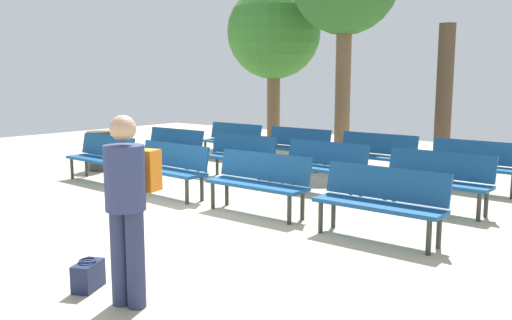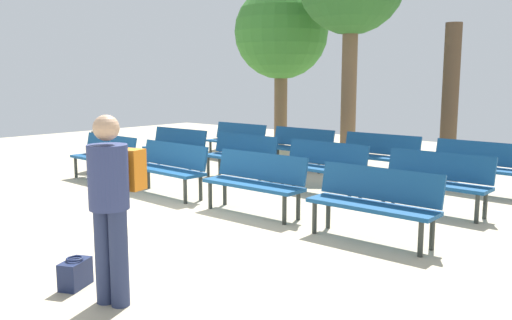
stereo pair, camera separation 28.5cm
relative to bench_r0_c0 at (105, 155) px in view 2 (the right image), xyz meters
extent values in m
plane|color=#BCAD8E|center=(2.84, -1.63, -0.50)|extent=(24.00, 24.00, 0.00)
cube|color=navy|center=(0.00, -0.08, -0.07)|extent=(1.61, 0.48, 0.05)
cube|color=navy|center=(0.00, 0.12, 0.17)|extent=(1.60, 0.17, 0.40)
cylinder|color=#2D332D|center=(-0.71, -0.22, -0.30)|extent=(0.06, 0.06, 0.40)
cylinder|color=#2D332D|center=(0.69, -0.26, -0.30)|extent=(0.06, 0.06, 0.40)
cylinder|color=#2D332D|center=(-0.70, 0.10, -0.30)|extent=(0.06, 0.06, 0.40)
cylinder|color=#2D332D|center=(0.70, 0.06, -0.30)|extent=(0.06, 0.06, 0.40)
cube|color=navy|center=(1.93, -0.13, -0.07)|extent=(1.62, 0.50, 0.05)
cube|color=navy|center=(1.94, 0.07, 0.17)|extent=(1.60, 0.18, 0.40)
cylinder|color=#2D332D|center=(1.23, -0.26, -0.30)|extent=(0.06, 0.06, 0.40)
cylinder|color=#2D332D|center=(2.63, -0.31, -0.30)|extent=(0.06, 0.06, 0.40)
cylinder|color=#2D332D|center=(1.24, 0.06, -0.30)|extent=(0.06, 0.06, 0.40)
cylinder|color=#2D332D|center=(2.64, 0.00, -0.30)|extent=(0.06, 0.06, 0.40)
cube|color=navy|center=(3.84, -0.11, -0.07)|extent=(1.60, 0.46, 0.05)
cube|color=navy|center=(3.84, 0.09, 0.17)|extent=(1.60, 0.14, 0.40)
cylinder|color=#2D332D|center=(3.14, -0.28, -0.30)|extent=(0.06, 0.06, 0.40)
cylinder|color=#2D332D|center=(4.54, -0.26, -0.30)|extent=(0.06, 0.06, 0.40)
cylinder|color=#2D332D|center=(3.14, 0.04, -0.30)|extent=(0.06, 0.06, 0.40)
cylinder|color=#2D332D|center=(4.54, 0.06, -0.30)|extent=(0.06, 0.06, 0.40)
cube|color=navy|center=(5.78, -0.18, -0.07)|extent=(1.60, 0.45, 0.05)
cube|color=navy|center=(5.78, 0.02, 0.17)|extent=(1.60, 0.13, 0.40)
cylinder|color=#2D332D|center=(5.09, -0.34, -0.30)|extent=(0.06, 0.06, 0.40)
cylinder|color=#2D332D|center=(6.49, -0.33, -0.30)|extent=(0.06, 0.06, 0.40)
cylinder|color=#2D332D|center=(5.08, -0.02, -0.30)|extent=(0.06, 0.06, 0.40)
cylinder|color=#2D332D|center=(6.48, -0.01, -0.30)|extent=(0.06, 0.06, 0.40)
cube|color=navy|center=(0.00, 1.70, -0.07)|extent=(1.60, 0.44, 0.05)
cube|color=navy|center=(0.00, 1.90, 0.17)|extent=(1.60, 0.13, 0.40)
cylinder|color=#2D332D|center=(-0.70, 1.54, -0.30)|extent=(0.06, 0.06, 0.40)
cylinder|color=#2D332D|center=(0.70, 1.54, -0.30)|extent=(0.06, 0.06, 0.40)
cylinder|color=#2D332D|center=(-0.70, 1.86, -0.30)|extent=(0.06, 0.06, 0.40)
cylinder|color=#2D332D|center=(0.70, 1.86, -0.30)|extent=(0.06, 0.06, 0.40)
cube|color=navy|center=(1.91, 1.71, -0.07)|extent=(1.62, 0.50, 0.05)
cube|color=navy|center=(1.91, 1.91, 0.17)|extent=(1.60, 0.18, 0.40)
cylinder|color=#2D332D|center=(1.20, 1.58, -0.30)|extent=(0.06, 0.06, 0.40)
cylinder|color=#2D332D|center=(2.60, 1.53, -0.30)|extent=(0.06, 0.06, 0.40)
cylinder|color=#2D332D|center=(1.21, 1.90, -0.30)|extent=(0.06, 0.06, 0.40)
cylinder|color=#2D332D|center=(2.61, 1.85, -0.30)|extent=(0.06, 0.06, 0.40)
cube|color=navy|center=(3.81, 1.69, -0.07)|extent=(1.61, 0.50, 0.05)
cube|color=navy|center=(3.82, 1.89, 0.17)|extent=(1.60, 0.18, 0.40)
cylinder|color=#2D332D|center=(3.10, 1.55, -0.30)|extent=(0.06, 0.06, 0.40)
cylinder|color=#2D332D|center=(4.50, 1.50, -0.30)|extent=(0.06, 0.06, 0.40)
cylinder|color=#2D332D|center=(3.12, 1.87, -0.30)|extent=(0.06, 0.06, 0.40)
cylinder|color=#2D332D|center=(4.51, 1.82, -0.30)|extent=(0.06, 0.06, 0.40)
cube|color=navy|center=(5.80, 1.66, -0.07)|extent=(1.61, 0.47, 0.05)
cube|color=navy|center=(5.80, 1.86, 0.17)|extent=(1.60, 0.15, 0.40)
cylinder|color=#2D332D|center=(5.09, 1.51, -0.30)|extent=(0.06, 0.06, 0.40)
cylinder|color=#2D332D|center=(6.49, 1.48, -0.30)|extent=(0.06, 0.06, 0.40)
cylinder|color=#2D332D|center=(5.10, 1.83, -0.30)|extent=(0.06, 0.06, 0.40)
cylinder|color=#2D332D|center=(6.50, 1.80, -0.30)|extent=(0.06, 0.06, 0.40)
cube|color=navy|center=(0.08, 3.58, -0.07)|extent=(1.62, 0.50, 0.05)
cube|color=navy|center=(0.09, 3.78, 0.17)|extent=(1.60, 0.18, 0.40)
cylinder|color=#2D332D|center=(-0.63, 3.45, -0.30)|extent=(0.06, 0.06, 0.40)
cylinder|color=#2D332D|center=(0.77, 3.39, -0.30)|extent=(0.06, 0.06, 0.40)
cylinder|color=#2D332D|center=(-0.61, 3.77, -0.30)|extent=(0.06, 0.06, 0.40)
cylinder|color=#2D332D|center=(0.79, 3.71, -0.30)|extent=(0.06, 0.06, 0.40)
cube|color=navy|center=(1.99, 3.52, -0.07)|extent=(1.62, 0.50, 0.05)
cube|color=navy|center=(2.00, 3.72, 0.17)|extent=(1.60, 0.19, 0.40)
cylinder|color=#2D332D|center=(1.29, 3.39, -0.30)|extent=(0.06, 0.06, 0.40)
cylinder|color=#2D332D|center=(2.69, 3.34, -0.30)|extent=(0.06, 0.06, 0.40)
cylinder|color=#2D332D|center=(1.30, 3.71, -0.30)|extent=(0.06, 0.06, 0.40)
cylinder|color=#2D332D|center=(2.70, 3.66, -0.30)|extent=(0.06, 0.06, 0.40)
cube|color=navy|center=(3.90, 3.52, -0.07)|extent=(1.60, 0.44, 0.05)
cube|color=navy|center=(3.90, 3.72, 0.17)|extent=(1.60, 0.13, 0.40)
cylinder|color=#2D332D|center=(3.20, 3.36, -0.30)|extent=(0.06, 0.06, 0.40)
cylinder|color=#2D332D|center=(4.60, 3.36, -0.30)|extent=(0.06, 0.06, 0.40)
cylinder|color=#2D332D|center=(3.20, 3.68, -0.30)|extent=(0.06, 0.06, 0.40)
cylinder|color=#2D332D|center=(4.60, 3.68, -0.30)|extent=(0.06, 0.06, 0.40)
cube|color=navy|center=(5.81, 3.46, -0.07)|extent=(1.62, 0.51, 0.05)
cube|color=navy|center=(5.81, 3.66, 0.17)|extent=(1.60, 0.19, 0.40)
cylinder|color=#2D332D|center=(5.10, 3.33, -0.30)|extent=(0.06, 0.06, 0.40)
cylinder|color=#2D332D|center=(5.11, 3.65, -0.30)|extent=(0.06, 0.06, 0.40)
cylinder|color=brown|center=(1.68, 6.15, 1.28)|extent=(0.39, 0.39, 3.58)
cylinder|color=brown|center=(-1.13, 6.92, 0.74)|extent=(0.39, 0.39, 2.49)
sphere|color=#387A2D|center=(-1.13, 6.92, 2.81)|extent=(2.76, 2.76, 2.76)
cylinder|color=#4C3A28|center=(4.28, 6.16, 1.08)|extent=(0.36, 0.36, 3.17)
cylinder|color=navy|center=(5.05, -3.24, -0.08)|extent=(0.16, 0.16, 0.85)
cylinder|color=navy|center=(4.89, -3.28, -0.08)|extent=(0.16, 0.16, 0.85)
cylinder|color=navy|center=(4.97, -3.26, 0.62)|extent=(0.42, 0.42, 0.55)
sphere|color=tan|center=(4.97, -3.26, 1.04)|extent=(0.22, 0.22, 0.22)
cube|color=orange|center=(4.90, -3.01, 0.65)|extent=(0.32, 0.25, 0.36)
cube|color=#192347|center=(4.38, -3.27, -0.37)|extent=(0.30, 0.37, 0.26)
torus|color=#192347|center=(4.38, -3.27, -0.22)|extent=(0.16, 0.16, 0.02)
cylinder|color=#383D38|center=(-1.14, 0.73, -0.09)|extent=(0.50, 0.50, 0.84)
camera|label=1|loc=(8.56, -5.98, 1.44)|focal=37.37mm
camera|label=2|loc=(8.78, -5.80, 1.44)|focal=37.37mm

